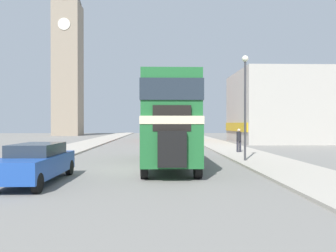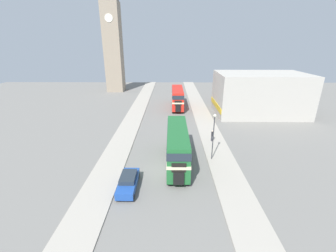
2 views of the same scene
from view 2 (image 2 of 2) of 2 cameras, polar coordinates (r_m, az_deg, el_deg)
ground_plane at (r=26.09m, az=-0.32°, el=-11.42°), size 120.00×120.00×0.00m
sidewalk_right at (r=26.81m, az=14.54°, el=-11.04°), size 3.50×120.00×0.12m
sidewalk_left at (r=27.02m, az=-15.05°, el=-10.83°), size 3.50×120.00×0.12m
double_decker_bus at (r=26.68m, az=2.40°, el=-4.44°), size 2.42×10.82×4.31m
bus_distant at (r=50.05m, az=2.41°, el=7.50°), size 2.42×10.55×4.24m
car_parked_near at (r=23.38m, az=-10.07°, el=-13.78°), size 1.68×4.56×1.44m
pedestrian_walking at (r=33.44m, az=11.21°, el=-2.25°), size 0.34×0.34×1.69m
street_lamp at (r=27.26m, az=11.53°, el=-1.08°), size 0.36×0.36×5.86m
church_tower at (r=69.23m, az=-14.05°, el=22.33°), size 4.94×4.94×32.59m
shop_building_block at (r=48.99m, az=22.25°, el=7.58°), size 17.23×10.90×8.15m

